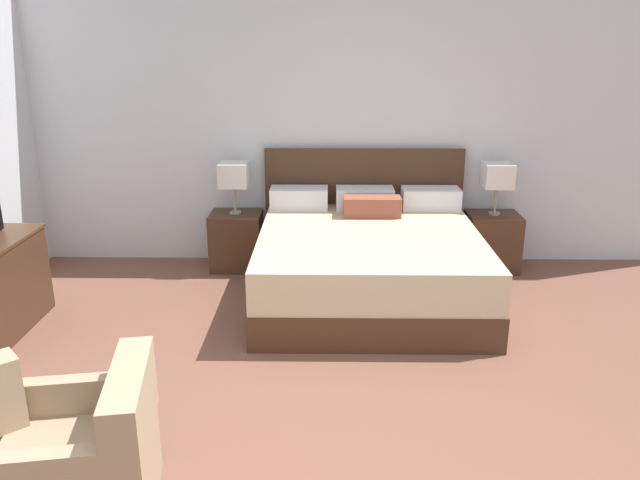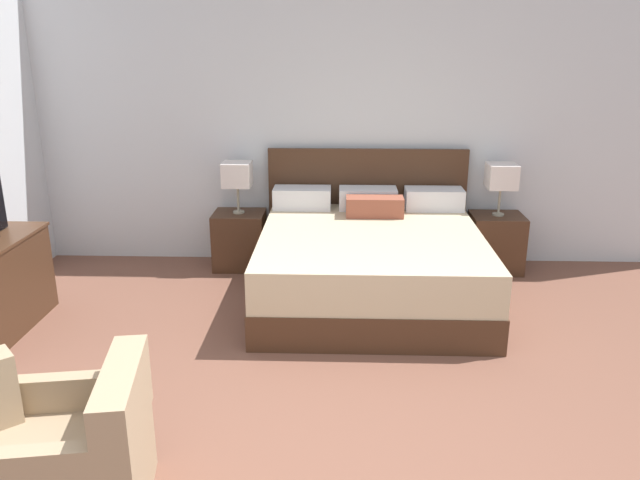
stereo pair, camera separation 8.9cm
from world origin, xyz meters
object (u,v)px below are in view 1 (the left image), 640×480
(nightstand_left, at_px, (237,241))
(armchair_companion, at_px, (86,466))
(bed, at_px, (368,261))
(table_lamp_right, at_px, (498,176))
(table_lamp_left, at_px, (234,175))
(nightstand_right, at_px, (492,242))

(nightstand_left, bearing_deg, armchair_companion, -93.65)
(bed, xyz_separation_m, table_lamp_right, (1.25, 0.72, 0.60))
(table_lamp_left, bearing_deg, nightstand_right, -0.03)
(nightstand_right, bearing_deg, table_lamp_right, 90.00)
(table_lamp_right, bearing_deg, bed, -149.96)
(table_lamp_left, relative_size, armchair_companion, 0.63)
(bed, distance_m, table_lamp_right, 1.57)
(nightstand_right, bearing_deg, bed, -150.01)
(table_lamp_right, bearing_deg, armchair_companion, -128.57)
(bed, distance_m, armchair_companion, 3.07)
(table_lamp_left, bearing_deg, armchair_companion, -93.64)
(nightstand_right, height_order, table_lamp_right, table_lamp_right)
(nightstand_right, height_order, armchair_companion, armchair_companion)
(nightstand_left, distance_m, table_lamp_left, 0.65)
(nightstand_right, distance_m, table_lamp_left, 2.59)
(nightstand_left, height_order, table_lamp_left, table_lamp_left)
(armchair_companion, bearing_deg, bed, 61.34)
(bed, relative_size, nightstand_right, 3.63)
(nightstand_left, xyz_separation_m, armchair_companion, (-0.22, -3.41, 0.01))
(nightstand_right, relative_size, table_lamp_right, 1.12)
(armchair_companion, bearing_deg, nightstand_right, 51.42)
(table_lamp_left, xyz_separation_m, table_lamp_right, (2.50, 0.00, 0.00))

